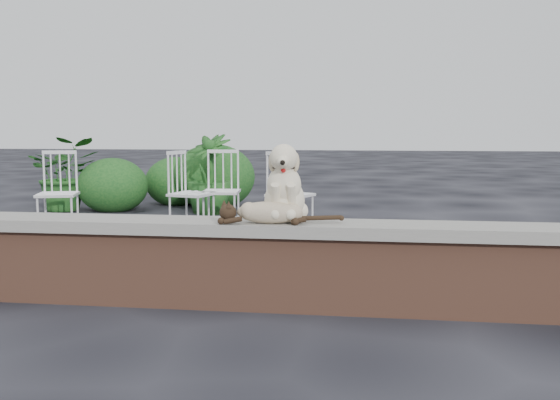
# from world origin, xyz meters

# --- Properties ---
(ground) EXTENTS (60.00, 60.00, 0.00)m
(ground) POSITION_xyz_m (0.00, 0.00, 0.00)
(ground) COLOR black
(ground) RESTS_ON ground
(brick_wall) EXTENTS (6.00, 0.30, 0.50)m
(brick_wall) POSITION_xyz_m (0.00, 0.00, 0.25)
(brick_wall) COLOR brown
(brick_wall) RESTS_ON ground
(capstone) EXTENTS (6.20, 0.40, 0.08)m
(capstone) POSITION_xyz_m (0.00, 0.00, 0.54)
(capstone) COLOR slate
(capstone) RESTS_ON brick_wall
(dog) EXTENTS (0.37, 0.47, 0.52)m
(dog) POSITION_xyz_m (0.33, 0.06, 0.84)
(dog) COLOR beige
(dog) RESTS_ON capstone
(cat) EXTENTS (0.97, 0.30, 0.16)m
(cat) POSITION_xyz_m (0.25, -0.09, 0.66)
(cat) COLOR tan
(cat) RESTS_ON capstone
(chair_a) EXTENTS (0.69, 0.69, 0.94)m
(chair_a) POSITION_xyz_m (-2.57, 2.50, 0.47)
(chair_a) COLOR white
(chair_a) RESTS_ON ground
(chair_c) EXTENTS (0.75, 0.75, 0.94)m
(chair_c) POSITION_xyz_m (0.04, 2.81, 0.47)
(chair_c) COLOR white
(chair_c) RESTS_ON ground
(chair_b) EXTENTS (0.60, 0.60, 0.94)m
(chair_b) POSITION_xyz_m (-0.81, 3.04, 0.47)
(chair_b) COLOR white
(chair_b) RESTS_ON ground
(chair_e) EXTENTS (0.68, 0.68, 0.94)m
(chair_e) POSITION_xyz_m (-1.08, 2.74, 0.47)
(chair_e) COLOR white
(chair_e) RESTS_ON ground
(potted_plant_a) EXTENTS (1.23, 1.18, 1.07)m
(potted_plant_a) POSITION_xyz_m (-3.45, 4.39, 0.54)
(potted_plant_a) COLOR #124119
(potted_plant_a) RESTS_ON ground
(potted_plant_b) EXTENTS (0.81, 0.81, 1.11)m
(potted_plant_b) POSITION_xyz_m (-1.30, 4.38, 0.56)
(potted_plant_b) COLOR #124119
(potted_plant_b) RESTS_ON ground
(shrubbery) EXTENTS (2.48, 1.79, 1.01)m
(shrubbery) POSITION_xyz_m (-1.93, 5.04, 0.41)
(shrubbery) COLOR #124119
(shrubbery) RESTS_ON ground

